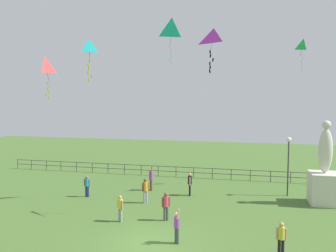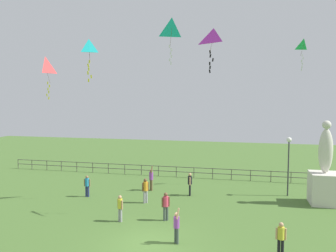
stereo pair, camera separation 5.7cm
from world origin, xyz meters
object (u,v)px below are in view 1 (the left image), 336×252
object	(u,v)px
statue_monument	(324,179)
kite_1	(89,50)
person_5	(151,178)
kite_2	(303,46)
kite_4	(45,68)
lamppost	(289,153)
person_6	(166,204)
kite_0	(213,38)
person_4	(87,185)
person_3	(190,183)
person_2	(145,189)
kite_3	(172,29)
person_1	(177,225)
person_0	(120,207)
person_7	(281,237)

from	to	relation	value
statue_monument	kite_1	xyz separation A→B (m)	(-14.42, -5.04, 8.29)
person_5	kite_2	bearing A→B (deg)	18.06
person_5	kite_4	world-z (taller)	kite_4
person_5	kite_1	xyz separation A→B (m)	(-2.22, -5.63, 8.99)
lamppost	person_6	bearing A→B (deg)	-137.84
kite_0	person_4	bearing A→B (deg)	168.15
statue_monument	person_3	world-z (taller)	statue_monument
person_2	kite_3	world-z (taller)	kite_3
lamppost	person_4	bearing A→B (deg)	-166.17
person_1	person_0	bearing A→B (deg)	150.39
lamppost	person_2	bearing A→B (deg)	-157.79
person_0	person_4	bearing A→B (deg)	135.20
kite_1	kite_3	xyz separation A→B (m)	(4.40, 3.03, 1.61)
lamppost	kite_2	distance (m)	8.55
person_1	person_7	size ratio (longest dim) A/B	1.16
person_2	kite_3	bearing A→B (deg)	15.84
person_2	kite_4	xyz separation A→B (m)	(-7.92, 0.95, 8.38)
person_4	kite_4	xyz separation A→B (m)	(-3.41, 0.51, 8.46)
person_5	kite_4	bearing A→B (deg)	-164.02
person_5	statue_monument	bearing A→B (deg)	-2.77
person_4	lamppost	bearing A→B (deg)	13.83
person_5	person_7	size ratio (longest dim) A/B	1.24
person_3	person_5	xyz separation A→B (m)	(-3.13, 0.68, 0.02)
lamppost	kite_3	xyz separation A→B (m)	(-7.88, -3.43, 8.44)
person_1	person_5	distance (m)	9.60
person_3	kite_3	bearing A→B (deg)	-116.04
statue_monument	person_6	world-z (taller)	statue_monument
statue_monument	person_6	xyz separation A→B (m)	(-9.64, -5.37, -0.73)
lamppost	person_0	world-z (taller)	lamppost
person_3	person_4	bearing A→B (deg)	-164.67
kite_2	person_7	bearing A→B (deg)	-101.97
person_1	person_4	xyz separation A→B (m)	(-7.82, 6.18, -0.02)
statue_monument	person_6	bearing A→B (deg)	-150.88
person_6	kite_0	xyz separation A→B (m)	(2.51, 1.40, 9.58)
person_7	person_5	bearing A→B (deg)	133.37
person_3	kite_0	world-z (taller)	kite_0
kite_2	kite_3	xyz separation A→B (m)	(-9.11, -6.28, 0.47)
statue_monument	kite_0	world-z (taller)	kite_0
kite_3	person_2	bearing A→B (deg)	-164.16
person_1	person_7	bearing A→B (deg)	-3.20
person_4	kite_1	world-z (taller)	kite_1
kite_2	person_0	bearing A→B (deg)	-137.26
person_3	person_6	bearing A→B (deg)	-96.00
person_2	kite_1	size ratio (longest dim) A/B	0.67
person_1	person_4	bearing A→B (deg)	141.68
kite_4	person_6	bearing A→B (deg)	-20.90
person_2	lamppost	bearing A→B (deg)	22.21
person_7	kite_1	world-z (taller)	kite_1
kite_0	person_2	bearing A→B (deg)	162.33
person_1	kite_2	distance (m)	17.80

